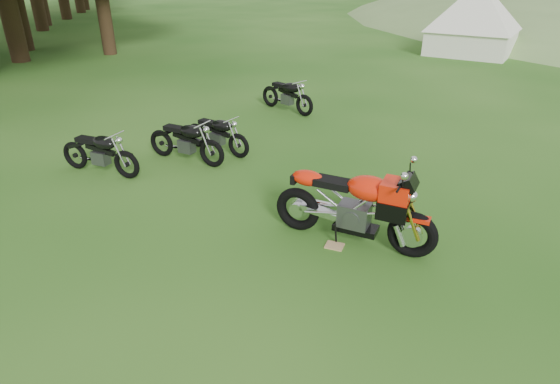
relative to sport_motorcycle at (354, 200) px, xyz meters
The scene contains 9 objects.
ground 1.45m from the sport_motorcycle, 109.15° to the right, with size 120.00×120.00×0.00m, color #1A4D10.
treeline 24.65m from the sport_motorcycle, 145.98° to the left, with size 28.00×32.00×14.00m, color black, non-canonical shape.
sport_motorcycle is the anchor object (origin of this frame).
plywood_board 0.72m from the sport_motorcycle, 125.57° to the right, with size 0.26×0.20×0.02m, color tan.
vintage_moto_a 4.27m from the sport_motorcycle, 150.37° to the left, with size 1.62×0.38×0.85m, color black, non-canonical shape.
vintage_moto_b 5.06m from the sport_motorcycle, behind, with size 1.71×0.40×0.90m, color black, non-canonical shape.
vintage_moto_c 4.21m from the sport_motorcycle, 160.64° to the left, with size 1.75×0.40×0.92m, color black, non-canonical shape.
vintage_moto_d 6.63m from the sport_motorcycle, 124.14° to the left, with size 1.77×0.41×0.93m, color black, non-canonical shape.
tent_left 16.99m from the sport_motorcycle, 91.45° to the left, with size 3.27×3.27×2.84m, color white, non-canonical shape.
Camera 1 is at (2.11, -4.39, 3.65)m, focal length 30.00 mm.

